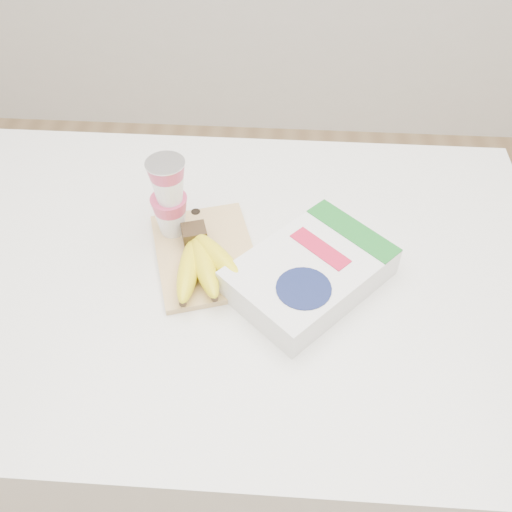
{
  "coord_description": "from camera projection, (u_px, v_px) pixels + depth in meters",
  "views": [
    {
      "loc": [
        0.13,
        -0.77,
        1.85
      ],
      "look_at": [
        0.08,
        -0.0,
        1.05
      ],
      "focal_mm": 40.0,
      "sensor_mm": 36.0,
      "label": 1
    }
  ],
  "objects": [
    {
      "name": "bananas",
      "position": [
        203.0,
        262.0,
        1.1
      ],
      "size": [
        0.16,
        0.21,
        0.07
      ],
      "color": "#382816",
      "rests_on": "cutting_board"
    },
    {
      "name": "yogurt_stack",
      "position": [
        169.0,
        196.0,
        1.13
      ],
      "size": [
        0.08,
        0.08,
        0.18
      ],
      "color": "white",
      "rests_on": "cutting_board"
    },
    {
      "name": "cutting_board",
      "position": [
        206.0,
        254.0,
        1.16
      ],
      "size": [
        0.27,
        0.31,
        0.01
      ],
      "primitive_type": "cube",
      "rotation": [
        0.0,
        0.0,
        0.3
      ],
      "color": "tan",
      "rests_on": "table"
    },
    {
      "name": "room",
      "position": [
        209.0,
        120.0,
        0.9
      ],
      "size": [
        4.0,
        4.0,
        4.0
      ],
      "color": "tan",
      "rests_on": "ground"
    },
    {
      "name": "table",
      "position": [
        228.0,
        395.0,
        1.51
      ],
      "size": [
        1.34,
        0.89,
        1.01
      ],
      "primitive_type": "cube",
      "color": "white",
      "rests_on": "ground"
    },
    {
      "name": "cereal_box",
      "position": [
        310.0,
        272.0,
        1.09
      ],
      "size": [
        0.35,
        0.36,
        0.07
      ],
      "rotation": [
        0.0,
        0.0,
        -0.75
      ],
      "color": "white",
      "rests_on": "table"
    }
  ]
}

